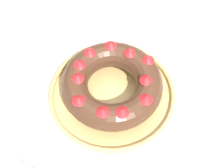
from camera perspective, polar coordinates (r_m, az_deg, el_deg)
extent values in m
cube|color=beige|center=(0.83, -1.57, -3.22)|extent=(1.38, 1.06, 0.03)
cylinder|color=brown|center=(1.62, -4.45, 13.83)|extent=(0.06, 0.06, 0.74)
cylinder|color=tan|center=(0.81, 0.00, -2.05)|extent=(0.31, 0.31, 0.01)
torus|color=tan|center=(0.80, 0.00, -1.51)|extent=(0.33, 0.33, 0.01)
torus|color=#4C2D1E|center=(0.77, 0.00, 0.00)|extent=(0.25, 0.25, 0.07)
cone|color=red|center=(0.69, 1.88, -4.92)|extent=(0.04, 0.04, 0.01)
cone|color=red|center=(0.71, 6.40, -2.30)|extent=(0.04, 0.04, 0.01)
cone|color=red|center=(0.74, 6.30, 1.00)|extent=(0.04, 0.04, 0.01)
cone|color=red|center=(0.77, 6.63, 4.64)|extent=(0.04, 0.04, 0.01)
cone|color=red|center=(0.78, 3.30, 5.99)|extent=(0.04, 0.04, 0.01)
cone|color=red|center=(0.79, -0.23, 7.34)|extent=(0.04, 0.04, 0.01)
cone|color=red|center=(0.78, -4.13, 6.04)|extent=(0.05, 0.05, 0.01)
cone|color=red|center=(0.76, -5.99, 3.78)|extent=(0.04, 0.04, 0.01)
cone|color=red|center=(0.74, -6.35, 1.30)|extent=(0.04, 0.04, 0.01)
cone|color=red|center=(0.71, -6.18, -2.78)|extent=(0.04, 0.04, 0.01)
cone|color=red|center=(0.69, -1.73, -4.86)|extent=(0.04, 0.04, 0.01)
cube|color=silver|center=(0.77, -16.04, -14.58)|extent=(0.02, 0.06, 0.01)
cube|color=silver|center=(0.75, -11.94, -14.67)|extent=(0.02, 0.10, 0.00)
cube|color=white|center=(0.97, 7.98, 9.99)|extent=(0.13, 0.09, 0.00)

